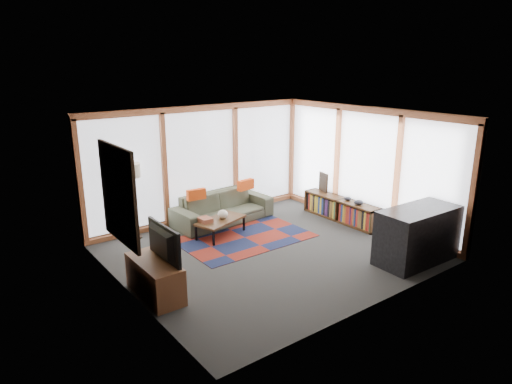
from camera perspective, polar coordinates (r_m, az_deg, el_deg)
ground at (r=8.82m, az=1.57°, el=-7.46°), size 5.50×5.50×0.00m
room_envelope at (r=9.05m, az=1.89°, el=3.43°), size 5.52×5.02×2.62m
rug at (r=9.47m, az=-1.41°, el=-5.72°), size 2.64×1.70×0.01m
sofa at (r=10.29m, az=-4.17°, el=-1.99°), size 2.35×1.04×0.67m
pillow_left at (r=9.79m, az=-7.48°, el=-0.29°), size 0.42×0.16×0.23m
pillow_right at (r=10.44m, az=-1.30°, el=0.91°), size 0.44×0.18×0.23m
floor_lamp at (r=9.55m, az=-15.16°, el=-1.15°), size 0.40×0.40×1.57m
coffee_table at (r=9.55m, az=-4.45°, el=-4.45°), size 1.20×0.86×0.36m
book_stack at (r=9.35m, az=-6.36°, el=-3.49°), size 0.23×0.29×0.09m
vase at (r=9.51m, az=-4.18°, el=-2.79°), size 0.25×0.25×0.18m
bookshelf at (r=10.58m, az=10.57°, el=-2.18°), size 0.37×2.05×0.51m
bowl_a at (r=10.15m, az=12.71°, el=-1.26°), size 0.25×0.25×0.11m
bowl_b at (r=10.41m, az=11.39°, el=-0.80°), size 0.18×0.18×0.08m
shelf_picture at (r=10.99m, az=8.42°, el=1.23°), size 0.13×0.34×0.45m
tv_console at (r=7.34m, az=-12.51°, el=-10.51°), size 0.48×1.16×0.58m
television at (r=7.10m, az=-12.14°, el=-6.32°), size 0.14×0.99×0.57m
bar_counter at (r=8.75m, az=19.52°, el=-5.10°), size 1.60×0.79×1.00m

